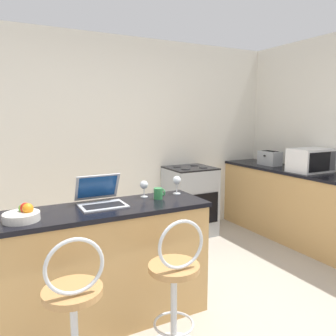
{
  "coord_description": "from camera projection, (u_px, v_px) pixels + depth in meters",
  "views": [
    {
      "loc": [
        -1.2,
        -1.76,
        1.6
      ],
      "look_at": [
        0.49,
        1.47,
        1.03
      ],
      "focal_mm": 35.0,
      "sensor_mm": 36.0,
      "label": 1
    }
  ],
  "objects": [
    {
      "name": "wall_back",
      "position": [
        104.0,
        141.0,
        4.14
      ],
      "size": [
        12.0,
        0.06,
        2.6
      ],
      "color": "silver",
      "rests_on": "ground_plane"
    },
    {
      "name": "breakfast_bar",
      "position": [
        102.0,
        266.0,
        2.51
      ],
      "size": [
        1.66,
        0.51,
        0.93
      ],
      "color": "tan",
      "rests_on": "ground_plane"
    },
    {
      "name": "counter_right",
      "position": [
        312.0,
        210.0,
        4.03
      ],
      "size": [
        0.59,
        2.79,
        0.93
      ],
      "color": "tan",
      "rests_on": "ground_plane"
    },
    {
      "name": "bar_stool_near",
      "position": [
        75.0,
        321.0,
        1.86
      ],
      "size": [
        0.4,
        0.4,
        0.97
      ],
      "color": "silver",
      "rests_on": "ground_plane"
    },
    {
      "name": "bar_stool_far",
      "position": [
        175.0,
        293.0,
        2.16
      ],
      "size": [
        0.4,
        0.4,
        0.97
      ],
      "color": "silver",
      "rests_on": "ground_plane"
    },
    {
      "name": "laptop",
      "position": [
        101.0,
        197.0,
        2.52
      ],
      "size": [
        0.34,
        0.33,
        0.23
      ],
      "color": "#B7BABF",
      "rests_on": "breakfast_bar"
    },
    {
      "name": "microwave",
      "position": [
        311.0,
        160.0,
        4.02
      ],
      "size": [
        0.51,
        0.34,
        0.29
      ],
      "color": "white",
      "rests_on": "counter_right"
    },
    {
      "name": "toaster",
      "position": [
        270.0,
        158.0,
        4.58
      ],
      "size": [
        0.2,
        0.31,
        0.2
      ],
      "color": "#9EA3A8",
      "rests_on": "counter_right"
    },
    {
      "name": "stove_range",
      "position": [
        190.0,
        201.0,
        4.47
      ],
      "size": [
        0.61,
        0.57,
        0.94
      ],
      "color": "#9EA3A8",
      "rests_on": "ground_plane"
    },
    {
      "name": "fruit_bowl",
      "position": [
        23.0,
        215.0,
        2.13
      ],
      "size": [
        0.23,
        0.23,
        0.11
      ],
      "color": "silver",
      "rests_on": "breakfast_bar"
    },
    {
      "name": "mug_green",
      "position": [
        159.0,
        193.0,
        2.7
      ],
      "size": [
        0.09,
        0.07,
        0.09
      ],
      "color": "#338447",
      "rests_on": "breakfast_bar"
    },
    {
      "name": "wine_glass_short",
      "position": [
        144.0,
        186.0,
        2.75
      ],
      "size": [
        0.07,
        0.07,
        0.14
      ],
      "color": "silver",
      "rests_on": "breakfast_bar"
    },
    {
      "name": "wine_glass_tall",
      "position": [
        177.0,
        181.0,
        2.86
      ],
      "size": [
        0.07,
        0.07,
        0.16
      ],
      "color": "silver",
      "rests_on": "breakfast_bar"
    }
  ]
}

